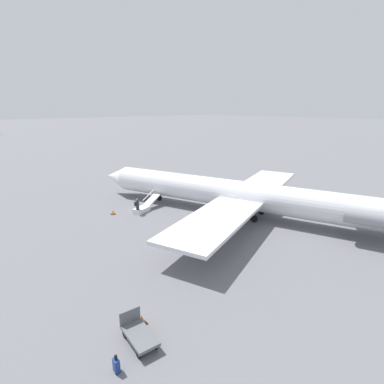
{
  "coord_description": "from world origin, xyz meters",
  "views": [
    {
      "loc": [
        -19.56,
        23.5,
        11.01
      ],
      "look_at": [
        3.84,
        2.24,
        2.01
      ],
      "focal_mm": 28.0,
      "sensor_mm": 36.0,
      "label": 1
    }
  ],
  "objects_px": {
    "boarding_stairs": "(144,208)",
    "passenger": "(137,205)",
    "luggage_cart": "(138,333)",
    "airplane_main": "(242,195)",
    "suitcase": "(116,365)"
  },
  "relations": [
    {
      "from": "boarding_stairs",
      "to": "passenger",
      "type": "relative_size",
      "value": 2.37
    },
    {
      "from": "boarding_stairs",
      "to": "luggage_cart",
      "type": "distance_m",
      "value": 19.19
    },
    {
      "from": "luggage_cart",
      "to": "passenger",
      "type": "bearing_deg",
      "value": -25.55
    },
    {
      "from": "passenger",
      "to": "airplane_main",
      "type": "bearing_deg",
      "value": -62.22
    },
    {
      "from": "passenger",
      "to": "suitcase",
      "type": "distance_m",
      "value": 19.88
    },
    {
      "from": "airplane_main",
      "to": "passenger",
      "type": "relative_size",
      "value": 20.07
    },
    {
      "from": "airplane_main",
      "to": "boarding_stairs",
      "type": "height_order",
      "value": "airplane_main"
    },
    {
      "from": "airplane_main",
      "to": "luggage_cart",
      "type": "relative_size",
      "value": 15.1
    },
    {
      "from": "airplane_main",
      "to": "suitcase",
      "type": "height_order",
      "value": "airplane_main"
    },
    {
      "from": "boarding_stairs",
      "to": "passenger",
      "type": "distance_m",
      "value": 1.3
    },
    {
      "from": "airplane_main",
      "to": "luggage_cart",
      "type": "xyz_separation_m",
      "value": [
        -7.88,
        17.67,
        -1.79
      ]
    },
    {
      "from": "airplane_main",
      "to": "suitcase",
      "type": "distance_m",
      "value": 21.29
    },
    {
      "from": "airplane_main",
      "to": "suitcase",
      "type": "relative_size",
      "value": 39.68
    },
    {
      "from": "boarding_stairs",
      "to": "suitcase",
      "type": "distance_m",
      "value": 20.84
    },
    {
      "from": "suitcase",
      "to": "boarding_stairs",
      "type": "bearing_deg",
      "value": -36.62
    }
  ]
}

